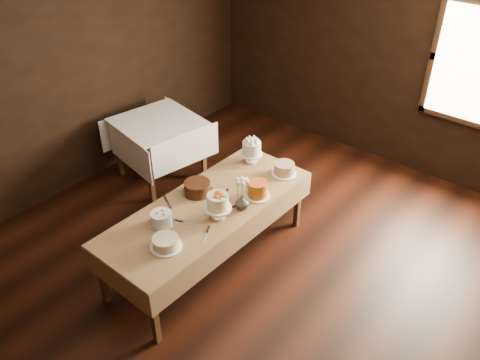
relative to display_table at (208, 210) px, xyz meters
The scene contains 19 objects.
floor 0.70m from the display_table, 27.55° to the left, with size 5.00×6.00×0.01m, color black.
wall_back 3.18m from the display_table, 86.73° to the left, with size 5.00×0.02×2.80m, color black.
wall_left 2.44m from the display_table, behind, with size 0.02×6.00×2.80m, color black.
display_table is the anchor object (origin of this frame).
side_table 1.76m from the display_table, 153.21° to the left, with size 1.13×1.13×0.82m.
cake_meringue 0.96m from the display_table, 100.90° to the left, with size 0.27×0.27×0.26m.
cake_speckled 0.99m from the display_table, 75.16° to the left, with size 0.28×0.28×0.13m.
cake_caramel 0.54m from the display_table, 57.66° to the left, with size 0.28×0.28×0.17m.
cake_chocolate 0.27m from the display_table, 156.88° to the left, with size 0.36×0.36×0.13m.
cake_flowers 0.28m from the display_table, 19.08° to the right, with size 0.27×0.27×0.27m.
cake_swirl 0.52m from the display_table, 106.01° to the right, with size 0.25×0.25×0.13m.
cake_cream 0.70m from the display_table, 79.30° to the right, with size 0.31×0.31×0.10m.
cake_server_a 0.33m from the display_table, 78.10° to the right, with size 0.24×0.03×0.01m, color silver.
cake_server_b 0.49m from the display_table, 49.79° to the right, with size 0.24×0.03×0.01m, color silver.
cake_server_c 0.28m from the display_table, 90.41° to the left, with size 0.24×0.03×0.01m, color silver.
cake_server_d 0.37m from the display_table, 43.89° to the left, with size 0.24×0.03×0.01m, color silver.
cake_server_e 0.39m from the display_table, 142.27° to the right, with size 0.24×0.03×0.01m, color silver.
flower_vase 0.37m from the display_table, 32.75° to the left, with size 0.14×0.14×0.14m, color #2D2823.
flower_bouquet 0.47m from the display_table, 32.75° to the left, with size 0.14×0.14×0.20m, color white, non-canonical shape.
Camera 1 is at (2.59, -2.95, 3.72)m, focal length 37.49 mm.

